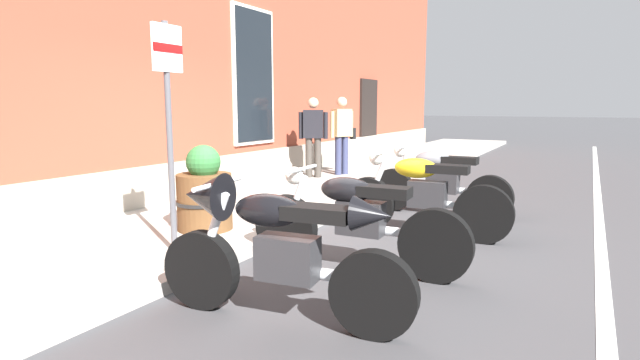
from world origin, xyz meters
TOP-DOWN VIEW (x-y plane):
  - ground_plane at (0.00, 0.00)m, footprint 140.00×140.00m
  - sidewalk at (0.00, 1.31)m, footprint 33.24×2.62m
  - lane_stripe at (0.00, -3.20)m, footprint 33.24×0.12m
  - motorcycle_black_sport at (-2.05, -1.04)m, footprint 0.62×1.99m
  - motorcycle_black_naked at (-0.73, -1.09)m, footprint 0.62×2.20m
  - motorcycle_yellow_naked at (0.78, -1.28)m, footprint 0.62×2.08m
  - motorcycle_grey_naked at (2.00, -1.15)m, footprint 0.62×2.04m
  - pedestrian_dark_jacket at (3.74, 1.89)m, footprint 0.36×0.54m
  - pedestrian_tan_coat at (4.39, 1.56)m, footprint 0.63×0.36m
  - parking_sign at (-1.41, 0.56)m, footprint 0.36×0.07m
  - barrel_planter at (-0.58, 0.91)m, footprint 0.67×0.67m

SIDE VIEW (x-z plane):
  - ground_plane at x=0.00m, z-range 0.00..0.00m
  - lane_stripe at x=0.00m, z-range 0.00..0.01m
  - sidewalk at x=0.00m, z-range 0.00..0.12m
  - motorcycle_black_naked at x=-0.73m, z-range 0.00..0.97m
  - motorcycle_grey_naked at x=2.00m, z-range -0.01..0.98m
  - motorcycle_yellow_naked at x=0.78m, z-range -0.01..1.01m
  - barrel_planter at x=-0.58m, z-range 0.04..1.04m
  - motorcycle_black_sport at x=-2.05m, z-range 0.05..1.12m
  - pedestrian_dark_jacket at x=3.74m, z-range 0.21..1.82m
  - pedestrian_tan_coat at x=4.39m, z-range 0.21..1.84m
  - parking_sign at x=-1.41m, z-range 0.46..2.69m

